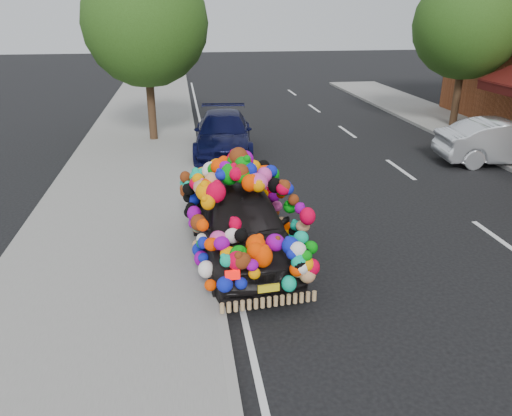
% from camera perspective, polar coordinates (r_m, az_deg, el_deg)
% --- Properties ---
extents(ground, '(100.00, 100.00, 0.00)m').
position_cam_1_polar(ground, '(9.95, 8.70, -5.07)').
color(ground, black).
rests_on(ground, ground).
extents(sidewalk, '(4.00, 60.00, 0.12)m').
position_cam_1_polar(sidewalk, '(9.64, -16.69, -6.32)').
color(sidewalk, gray).
rests_on(sidewalk, ground).
extents(kerb, '(0.15, 60.00, 0.13)m').
position_cam_1_polar(kerb, '(9.53, -4.98, -5.71)').
color(kerb, gray).
rests_on(kerb, ground).
extents(lane_markings, '(6.00, 50.00, 0.01)m').
position_cam_1_polar(lane_markings, '(11.49, 26.17, -3.36)').
color(lane_markings, silver).
rests_on(lane_markings, ground).
extents(tree_near_sidewalk, '(4.20, 4.20, 6.13)m').
position_cam_1_polar(tree_near_sidewalk, '(17.98, -12.57, 19.92)').
color(tree_near_sidewalk, '#332114').
rests_on(tree_near_sidewalk, ground).
extents(tree_far_b, '(4.00, 4.00, 5.90)m').
position_cam_1_polar(tree_far_b, '(21.39, 22.99, 18.67)').
color(tree_far_b, '#332114').
rests_on(tree_far_b, ground).
extents(plush_art_car, '(2.37, 4.42, 2.03)m').
position_cam_1_polar(plush_art_car, '(9.28, -1.84, 0.17)').
color(plush_art_car, black).
rests_on(plush_art_car, ground).
extents(navy_sedan, '(2.26, 4.67, 1.31)m').
position_cam_1_polar(navy_sedan, '(16.58, -3.77, 8.49)').
color(navy_sedan, black).
rests_on(navy_sedan, ground).
extents(silver_hatchback, '(4.21, 1.84, 1.34)m').
position_cam_1_polar(silver_hatchback, '(17.17, 26.66, 6.75)').
color(silver_hatchback, '#B8BBC0').
rests_on(silver_hatchback, ground).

